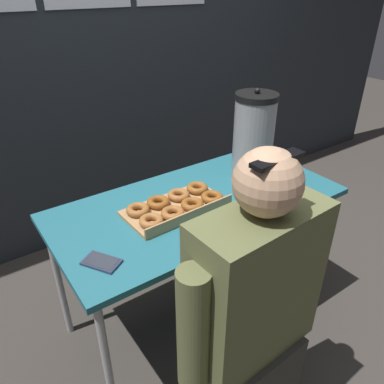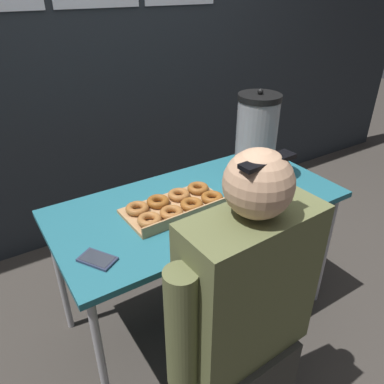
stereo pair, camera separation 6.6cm
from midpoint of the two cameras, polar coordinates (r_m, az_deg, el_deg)
ground_plane at (r=2.20m, az=1.79°, el=-17.74°), size 12.00×12.00×0.00m
back_wall at (r=2.51m, az=-13.17°, el=21.14°), size 6.00×0.11×2.55m
folding_table at (r=1.77m, az=2.13°, el=-2.81°), size 1.35×0.66×0.72m
donut_box at (r=1.66m, az=-1.38°, el=-2.02°), size 0.46×0.26×0.05m
coffee_urn at (r=1.87m, az=10.75°, el=7.98°), size 0.21×0.23×0.46m
cell_phone at (r=1.43m, az=-12.93°, el=-9.98°), size 0.14×0.16×0.01m
person_seated at (r=1.37m, az=9.37°, el=-19.75°), size 0.60×0.26×1.25m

